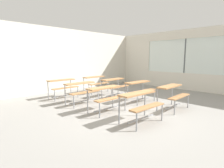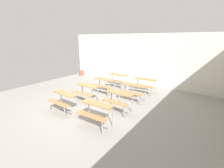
{
  "view_description": "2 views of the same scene",
  "coord_description": "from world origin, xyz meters",
  "px_view_note": "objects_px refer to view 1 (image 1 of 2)",
  "views": [
    {
      "loc": [
        -3.8,
        -3.3,
        1.6
      ],
      "look_at": [
        0.45,
        1.07,
        0.69
      ],
      "focal_mm": 28.0,
      "sensor_mm": 36.0,
      "label": 1
    },
    {
      "loc": [
        4.29,
        -4.08,
        2.72
      ],
      "look_at": [
        0.48,
        1.24,
        0.78
      ],
      "focal_mm": 24.65,
      "sensor_mm": 36.0,
      "label": 2
    }
  ],
  "objects_px": {
    "desk_bench_r1c0": "(106,93)",
    "desk_bench_r3c1": "(96,80)",
    "desk_bench_r2c1": "(115,83)",
    "desk_bench_r2c0": "(81,88)",
    "desk_bench_r3c0": "(63,84)",
    "desk_bench_r1c1": "(140,87)",
    "desk_bench_r0c1": "(173,92)",
    "desk_bench_r0c0": "(141,100)"
  },
  "relations": [
    {
      "from": "desk_bench_r1c1",
      "to": "desk_bench_r2c0",
      "type": "relative_size",
      "value": 1.01
    },
    {
      "from": "desk_bench_r0c1",
      "to": "desk_bench_r3c1",
      "type": "bearing_deg",
      "value": 88.31
    },
    {
      "from": "desk_bench_r1c1",
      "to": "desk_bench_r2c0",
      "type": "xyz_separation_m",
      "value": [
        -1.69,
        1.25,
        0.0
      ]
    },
    {
      "from": "desk_bench_r0c0",
      "to": "desk_bench_r3c1",
      "type": "relative_size",
      "value": 1.0
    },
    {
      "from": "desk_bench_r3c0",
      "to": "desk_bench_r3c1",
      "type": "relative_size",
      "value": 0.98
    },
    {
      "from": "desk_bench_r1c0",
      "to": "desk_bench_r3c1",
      "type": "xyz_separation_m",
      "value": [
        1.65,
        2.54,
        0.0
      ]
    },
    {
      "from": "desk_bench_r1c1",
      "to": "desk_bench_r3c1",
      "type": "xyz_separation_m",
      "value": [
        -0.04,
        2.51,
        0.0
      ]
    },
    {
      "from": "desk_bench_r2c1",
      "to": "desk_bench_r3c1",
      "type": "height_order",
      "value": "same"
    },
    {
      "from": "desk_bench_r1c0",
      "to": "desk_bench_r3c1",
      "type": "relative_size",
      "value": 0.99
    },
    {
      "from": "desk_bench_r1c0",
      "to": "desk_bench_r2c0",
      "type": "distance_m",
      "value": 1.28
    },
    {
      "from": "desk_bench_r0c0",
      "to": "desk_bench_r0c1",
      "type": "height_order",
      "value": "same"
    },
    {
      "from": "desk_bench_r2c1",
      "to": "desk_bench_r1c0",
      "type": "bearing_deg",
      "value": -144.52
    },
    {
      "from": "desk_bench_r1c0",
      "to": "desk_bench_r3c0",
      "type": "xyz_separation_m",
      "value": [
        -0.03,
        2.55,
        0.0
      ]
    },
    {
      "from": "desk_bench_r1c0",
      "to": "desk_bench_r3c0",
      "type": "relative_size",
      "value": 1.01
    },
    {
      "from": "desk_bench_r1c1",
      "to": "desk_bench_r3c0",
      "type": "relative_size",
      "value": 1.01
    },
    {
      "from": "desk_bench_r1c0",
      "to": "desk_bench_r1c1",
      "type": "height_order",
      "value": "same"
    },
    {
      "from": "desk_bench_r0c1",
      "to": "desk_bench_r2c0",
      "type": "height_order",
      "value": "same"
    },
    {
      "from": "desk_bench_r0c0",
      "to": "desk_bench_r2c1",
      "type": "relative_size",
      "value": 1.0
    },
    {
      "from": "desk_bench_r0c1",
      "to": "desk_bench_r1c1",
      "type": "height_order",
      "value": "same"
    },
    {
      "from": "desk_bench_r3c0",
      "to": "desk_bench_r0c1",
      "type": "bearing_deg",
      "value": -65.56
    },
    {
      "from": "desk_bench_r1c0",
      "to": "desk_bench_r2c0",
      "type": "xyz_separation_m",
      "value": [
        -0.0,
        1.28,
        0.0
      ]
    },
    {
      "from": "desk_bench_r0c1",
      "to": "desk_bench_r2c1",
      "type": "height_order",
      "value": "same"
    },
    {
      "from": "desk_bench_r2c0",
      "to": "desk_bench_r3c0",
      "type": "distance_m",
      "value": 1.27
    },
    {
      "from": "desk_bench_r2c1",
      "to": "desk_bench_r3c0",
      "type": "distance_m",
      "value": 2.09
    },
    {
      "from": "desk_bench_r2c0",
      "to": "desk_bench_r3c0",
      "type": "xyz_separation_m",
      "value": [
        -0.02,
        1.27,
        0.0
      ]
    },
    {
      "from": "desk_bench_r0c0",
      "to": "desk_bench_r0c1",
      "type": "distance_m",
      "value": 1.64
    },
    {
      "from": "desk_bench_r1c1",
      "to": "desk_bench_r0c1",
      "type": "bearing_deg",
      "value": -88.93
    },
    {
      "from": "desk_bench_r0c0",
      "to": "desk_bench_r2c1",
      "type": "distance_m",
      "value": 2.99
    },
    {
      "from": "desk_bench_r3c1",
      "to": "desk_bench_r1c0",
      "type": "bearing_deg",
      "value": -125.08
    },
    {
      "from": "desk_bench_r0c1",
      "to": "desk_bench_r1c0",
      "type": "relative_size",
      "value": 1.01
    },
    {
      "from": "desk_bench_r0c0",
      "to": "desk_bench_r2c1",
      "type": "height_order",
      "value": "same"
    },
    {
      "from": "desk_bench_r1c0",
      "to": "desk_bench_r2c0",
      "type": "relative_size",
      "value": 1.0
    },
    {
      "from": "desk_bench_r0c1",
      "to": "desk_bench_r3c1",
      "type": "distance_m",
      "value": 3.79
    },
    {
      "from": "desk_bench_r2c0",
      "to": "desk_bench_r0c0",
      "type": "bearing_deg",
      "value": -88.36
    },
    {
      "from": "desk_bench_r0c1",
      "to": "desk_bench_r1c0",
      "type": "height_order",
      "value": "same"
    },
    {
      "from": "desk_bench_r0c0",
      "to": "desk_bench_r2c0",
      "type": "distance_m",
      "value": 2.51
    },
    {
      "from": "desk_bench_r3c1",
      "to": "desk_bench_r1c1",
      "type": "bearing_deg",
      "value": -91.3
    },
    {
      "from": "desk_bench_r2c1",
      "to": "desk_bench_r0c0",
      "type": "bearing_deg",
      "value": -125.16
    },
    {
      "from": "desk_bench_r1c0",
      "to": "desk_bench_r1c1",
      "type": "xyz_separation_m",
      "value": [
        1.68,
        0.03,
        0.0
      ]
    },
    {
      "from": "desk_bench_r2c1",
      "to": "desk_bench_r3c0",
      "type": "relative_size",
      "value": 1.02
    },
    {
      "from": "desk_bench_r1c1",
      "to": "desk_bench_r2c1",
      "type": "bearing_deg",
      "value": 93.73
    },
    {
      "from": "desk_bench_r2c1",
      "to": "desk_bench_r2c0",
      "type": "bearing_deg",
      "value": 177.61
    }
  ]
}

